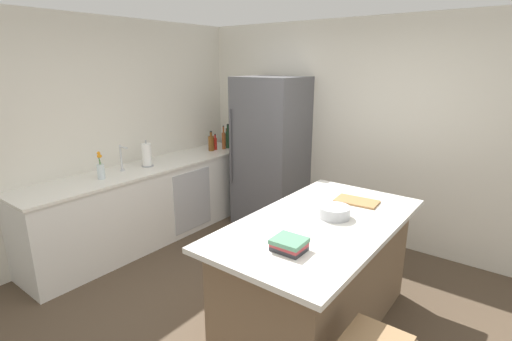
% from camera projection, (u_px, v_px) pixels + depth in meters
% --- Properties ---
extents(ground_plane, '(7.20, 7.20, 0.00)m').
position_uv_depth(ground_plane, '(259.00, 331.00, 3.08)').
color(ground_plane, '#4C3D2D').
extents(wall_rear, '(6.00, 0.10, 2.60)m').
position_uv_depth(wall_rear, '(374.00, 134.00, 4.44)').
color(wall_rear, silver).
rests_on(wall_rear, ground_plane).
extents(wall_left, '(0.10, 6.00, 2.60)m').
position_uv_depth(wall_left, '(81.00, 138.00, 4.16)').
color(wall_left, silver).
rests_on(wall_left, ground_plane).
extents(counter_run_left, '(0.66, 3.05, 0.92)m').
position_uv_depth(counter_run_left, '(152.00, 202.00, 4.63)').
color(counter_run_left, silver).
rests_on(counter_run_left, ground_plane).
extents(kitchen_island, '(1.03, 1.91, 0.93)m').
position_uv_depth(kitchen_island, '(318.00, 273.00, 3.05)').
color(kitchen_island, '#7A6047').
rests_on(kitchen_island, ground_plane).
extents(refrigerator, '(0.82, 0.73, 1.94)m').
position_uv_depth(refrigerator, '(271.00, 153.00, 4.94)').
color(refrigerator, '#56565B').
rests_on(refrigerator, ground_plane).
extents(sink_faucet, '(0.15, 0.05, 0.30)m').
position_uv_depth(sink_faucet, '(122.00, 158.00, 4.24)').
color(sink_faucet, silver).
rests_on(sink_faucet, counter_run_left).
extents(flower_vase, '(0.08, 0.08, 0.29)m').
position_uv_depth(flower_vase, '(101.00, 169.00, 3.97)').
color(flower_vase, silver).
rests_on(flower_vase, counter_run_left).
extents(paper_towel_roll, '(0.14, 0.14, 0.31)m').
position_uv_depth(paper_towel_roll, '(147.00, 155.00, 4.45)').
color(paper_towel_roll, gray).
rests_on(paper_towel_roll, counter_run_left).
extents(syrup_bottle, '(0.07, 0.07, 0.26)m').
position_uv_depth(syrup_bottle, '(227.00, 139.00, 5.55)').
color(syrup_bottle, '#5B3319').
rests_on(syrup_bottle, counter_run_left).
extents(wine_bottle, '(0.07, 0.07, 0.34)m').
position_uv_depth(wine_bottle, '(228.00, 139.00, 5.41)').
color(wine_bottle, '#19381E').
rests_on(wine_bottle, counter_run_left).
extents(vinegar_bottle, '(0.05, 0.05, 0.33)m').
position_uv_depth(vinegar_bottle, '(224.00, 140.00, 5.34)').
color(vinegar_bottle, '#994C23').
rests_on(vinegar_bottle, counter_run_left).
extents(hot_sauce_bottle, '(0.05, 0.05, 0.22)m').
position_uv_depth(hot_sauce_bottle, '(215.00, 143.00, 5.31)').
color(hot_sauce_bottle, red).
rests_on(hot_sauce_bottle, counter_run_left).
extents(whiskey_bottle, '(0.08, 0.08, 0.27)m').
position_uv_depth(whiskey_bottle, '(211.00, 143.00, 5.25)').
color(whiskey_bottle, brown).
rests_on(whiskey_bottle, counter_run_left).
extents(cookbook_stack, '(0.22, 0.20, 0.08)m').
position_uv_depth(cookbook_stack, '(289.00, 244.00, 2.45)').
color(cookbook_stack, '#2D2D33').
rests_on(cookbook_stack, kitchen_island).
extents(mixing_bowl, '(0.25, 0.25, 0.09)m').
position_uv_depth(mixing_bowl, '(334.00, 212.00, 2.98)').
color(mixing_bowl, '#B2B5BA').
rests_on(mixing_bowl, kitchen_island).
extents(cutting_board, '(0.38, 0.24, 0.02)m').
position_uv_depth(cutting_board, '(357.00, 201.00, 3.31)').
color(cutting_board, '#9E7042').
rests_on(cutting_board, kitchen_island).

